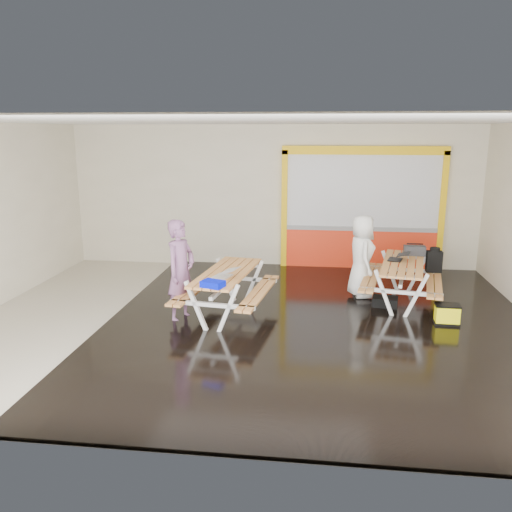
# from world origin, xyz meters

# --- Properties ---
(room) EXTENTS (10.02, 8.02, 3.52)m
(room) POSITION_xyz_m (0.00, 0.00, 1.75)
(room) COLOR #B7AE9B
(room) RESTS_ON ground
(deck) EXTENTS (7.50, 7.98, 0.05)m
(deck) POSITION_xyz_m (1.25, 0.00, 0.03)
(deck) COLOR black
(deck) RESTS_ON room
(kiosk) EXTENTS (3.88, 0.16, 3.00)m
(kiosk) POSITION_xyz_m (2.20, 3.93, 1.44)
(kiosk) COLOR #F93617
(kiosk) RESTS_ON room
(picnic_table_left) EXTENTS (1.75, 2.36, 0.88)m
(picnic_table_left) POSITION_xyz_m (-0.45, 0.19, 0.66)
(picnic_table_left) COLOR #C98747
(picnic_table_left) RESTS_ON deck
(picnic_table_right) EXTENTS (1.84, 2.40, 0.87)m
(picnic_table_right) POSITION_xyz_m (2.83, 1.30, 0.66)
(picnic_table_right) COLOR #C98747
(picnic_table_right) RESTS_ON deck
(person_left) EXTENTS (0.66, 0.79, 1.86)m
(person_left) POSITION_xyz_m (-1.23, -0.06, 0.91)
(person_left) COLOR #7D5178
(person_left) RESTS_ON deck
(person_right) EXTENTS (0.64, 0.88, 1.65)m
(person_right) POSITION_xyz_m (2.06, 1.57, 0.90)
(person_right) COLOR white
(person_right) RESTS_ON deck
(laptop_left) EXTENTS (0.51, 0.48, 0.18)m
(laptop_left) POSITION_xyz_m (-0.41, -0.20, 0.93)
(laptop_left) COLOR silver
(laptop_left) RESTS_ON picnic_table_left
(laptop_right) EXTENTS (0.48, 0.45, 0.17)m
(laptop_right) POSITION_xyz_m (2.75, 1.46, 0.92)
(laptop_right) COLOR black
(laptop_right) RESTS_ON picnic_table_right
(blue_pouch) EXTENTS (0.42, 0.35, 0.10)m
(blue_pouch) POSITION_xyz_m (-0.50, -0.78, 0.92)
(blue_pouch) COLOR #010DD9
(blue_pouch) RESTS_ON picnic_table_left
(toolbox) EXTENTS (0.44, 0.23, 0.25)m
(toolbox) POSITION_xyz_m (3.15, 1.95, 0.96)
(toolbox) COLOR black
(toolbox) RESTS_ON picnic_table_right
(backpack) EXTENTS (0.31, 0.20, 0.51)m
(backpack) POSITION_xyz_m (3.53, 1.88, 0.79)
(backpack) COLOR black
(backpack) RESTS_ON picnic_table_right
(dark_case) EXTENTS (0.53, 0.43, 0.18)m
(dark_case) POSITION_xyz_m (2.49, 1.03, 0.14)
(dark_case) COLOR black
(dark_case) RESTS_ON deck
(fluke_bag) EXTENTS (0.43, 0.28, 0.36)m
(fluke_bag) POSITION_xyz_m (3.45, 0.18, 0.22)
(fluke_bag) COLOR black
(fluke_bag) RESTS_ON deck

